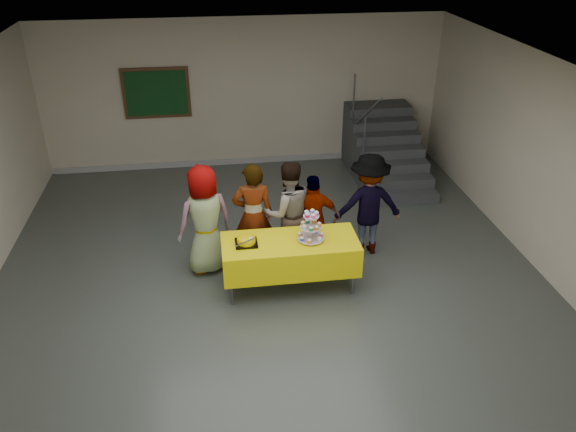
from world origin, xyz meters
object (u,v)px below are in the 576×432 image
at_px(schoolchild_c, 288,212).
at_px(bake_table, 290,254).
at_px(schoolchild_d, 313,219).
at_px(noticeboard, 156,93).
at_px(schoolchild_a, 205,220).
at_px(schoolchild_b, 253,216).
at_px(schoolchild_e, 368,205).
at_px(bear_cake, 246,240).
at_px(staircase, 383,150).
at_px(cupcake_stand, 311,228).

bearing_deg(schoolchild_c, bake_table, 76.18).
bearing_deg(schoolchild_d, noticeboard, -57.06).
xyz_separation_m(schoolchild_a, schoolchild_b, (0.70, 0.02, -0.00)).
xyz_separation_m(schoolchild_a, schoolchild_d, (1.60, 0.05, -0.13)).
bearing_deg(schoolchild_e, schoolchild_b, 4.56).
height_order(schoolchild_e, noticeboard, noticeboard).
bearing_deg(schoolchild_d, schoolchild_c, -6.13).
relative_size(bear_cake, schoolchild_a, 0.22).
xyz_separation_m(schoolchild_c, staircase, (2.37, 2.95, -0.32)).
bearing_deg(schoolchild_c, staircase, -136.53).
bearing_deg(cupcake_stand, schoolchild_d, 76.50).
bearing_deg(staircase, noticeboard, 169.31).
bearing_deg(staircase, bake_table, -123.51).
height_order(schoolchild_b, schoolchild_c, schoolchild_b).
relative_size(schoolchild_a, schoolchild_c, 1.03).
distance_m(bake_table, noticeboard, 5.05).
xyz_separation_m(schoolchild_c, schoolchild_e, (1.24, 0.05, 0.01)).
bearing_deg(schoolchild_a, schoolchild_b, 160.63).
height_order(schoolchild_d, schoolchild_e, schoolchild_e).
bearing_deg(cupcake_stand, schoolchild_e, 37.95).
bearing_deg(schoolchild_e, noticeboard, -47.82).
relative_size(cupcake_stand, schoolchild_a, 0.27).
xyz_separation_m(cupcake_stand, schoolchild_e, (1.03, 0.81, -0.14)).
distance_m(bear_cake, schoolchild_e, 2.07).
xyz_separation_m(bake_table, schoolchild_b, (-0.45, 0.68, 0.27)).
xyz_separation_m(bake_table, schoolchild_d, (0.46, 0.70, 0.14)).
distance_m(schoolchild_a, staircase, 4.72).
distance_m(bear_cake, schoolchild_c, 1.00).
distance_m(bake_table, bear_cake, 0.66).
height_order(bear_cake, schoolchild_a, schoolchild_a).
relative_size(schoolchild_b, schoolchild_d, 1.19).
relative_size(bake_table, noticeboard, 1.45).
distance_m(schoolchild_b, schoolchild_d, 0.91).
bearing_deg(staircase, schoolchild_b, -133.78).
distance_m(bake_table, cupcake_stand, 0.49).
bearing_deg(bear_cake, schoolchild_d, 33.19).
relative_size(bake_table, schoolchild_e, 1.15).
height_order(cupcake_stand, noticeboard, noticeboard).
distance_m(schoolchild_e, noticeboard, 5.04).
relative_size(schoolchild_b, schoolchild_c, 1.02).
relative_size(schoolchild_c, schoolchild_e, 0.99).
bearing_deg(staircase, bear_cake, -129.60).
xyz_separation_m(cupcake_stand, schoolchild_b, (-0.73, 0.69, -0.13)).
bearing_deg(bake_table, noticeboard, 113.67).
bearing_deg(schoolchild_a, schoolchild_e, 161.98).
distance_m(bake_table, schoolchild_e, 1.56).
bearing_deg(schoolchild_d, schoolchild_b, 2.04).
height_order(schoolchild_a, schoolchild_b, schoolchild_a).
xyz_separation_m(cupcake_stand, schoolchild_a, (-1.43, 0.66, -0.12)).
height_order(staircase, noticeboard, noticeboard).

